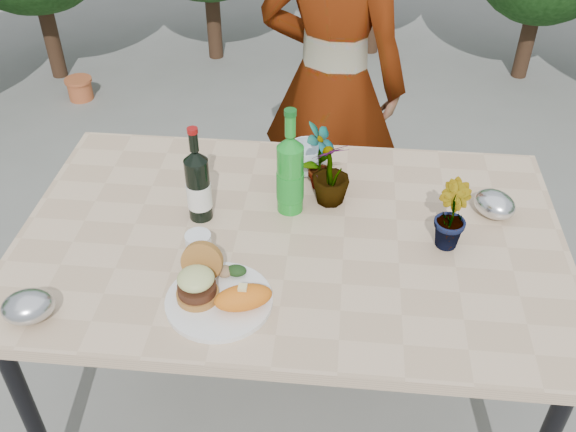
# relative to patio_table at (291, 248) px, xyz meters

# --- Properties ---
(ground) EXTENTS (80.00, 80.00, 0.00)m
(ground) POSITION_rel_patio_table_xyz_m (0.00, 0.00, -0.69)
(ground) COLOR slate
(ground) RESTS_ON ground
(patio_table) EXTENTS (1.60, 1.00, 0.75)m
(patio_table) POSITION_rel_patio_table_xyz_m (0.00, 0.00, 0.00)
(patio_table) COLOR #D0B08B
(patio_table) RESTS_ON ground
(dinner_plate) EXTENTS (0.28, 0.28, 0.01)m
(dinner_plate) POSITION_rel_patio_table_xyz_m (-0.16, -0.30, 0.06)
(dinner_plate) COLOR white
(dinner_plate) RESTS_ON patio_table
(burger_stack) EXTENTS (0.11, 0.16, 0.11)m
(burger_stack) POSITION_rel_patio_table_xyz_m (-0.21, -0.28, 0.12)
(burger_stack) COLOR #B7722D
(burger_stack) RESTS_ON dinner_plate
(sweet_potato) EXTENTS (0.17, 0.12, 0.06)m
(sweet_potato) POSITION_rel_patio_table_xyz_m (-0.09, -0.32, 0.10)
(sweet_potato) COLOR orange
(sweet_potato) RESTS_ON dinner_plate
(grilled_veg) EXTENTS (0.08, 0.05, 0.03)m
(grilled_veg) POSITION_rel_patio_table_xyz_m (-0.14, -0.20, 0.09)
(grilled_veg) COLOR olive
(grilled_veg) RESTS_ON dinner_plate
(wine_bottle) EXTENTS (0.07, 0.07, 0.31)m
(wine_bottle) POSITION_rel_patio_table_xyz_m (-0.28, 0.06, 0.17)
(wine_bottle) COLOR black
(wine_bottle) RESTS_ON patio_table
(sparkling_water) EXTENTS (0.08, 0.08, 0.34)m
(sparkling_water) POSITION_rel_patio_table_xyz_m (-0.01, 0.12, 0.18)
(sparkling_water) COLOR #198E25
(sparkling_water) RESTS_ON patio_table
(plastic_cup) EXTENTS (0.07, 0.07, 0.09)m
(plastic_cup) POSITION_rel_patio_table_xyz_m (-0.24, -0.14, 0.10)
(plastic_cup) COLOR white
(plastic_cup) RESTS_ON patio_table
(seedling_left) EXTENTS (0.12, 0.14, 0.23)m
(seedling_left) POSITION_rel_patio_table_xyz_m (0.07, 0.24, 0.17)
(seedling_left) COLOR #28551D
(seedling_left) RESTS_ON patio_table
(seedling_mid) EXTENTS (0.11, 0.13, 0.20)m
(seedling_mid) POSITION_rel_patio_table_xyz_m (0.45, 0.00, 0.16)
(seedling_mid) COLOR #2A5D20
(seedling_mid) RESTS_ON patio_table
(seedling_right) EXTENTS (0.17, 0.17, 0.21)m
(seedling_right) POSITION_rel_patio_table_xyz_m (0.11, 0.17, 0.16)
(seedling_right) COLOR #27551D
(seedling_right) RESTS_ON patio_table
(blue_bowl) EXTENTS (0.18, 0.18, 0.11)m
(blue_bowl) POSITION_rel_patio_table_xyz_m (0.02, 0.32, 0.11)
(blue_bowl) COLOR silver
(blue_bowl) RESTS_ON patio_table
(foil_packet_left) EXTENTS (0.16, 0.14, 0.08)m
(foil_packet_left) POSITION_rel_patio_table_xyz_m (-0.62, -0.39, 0.10)
(foil_packet_left) COLOR #B7BABE
(foil_packet_left) RESTS_ON patio_table
(foil_packet_right) EXTENTS (0.17, 0.17, 0.08)m
(foil_packet_right) POSITION_rel_patio_table_xyz_m (0.60, 0.15, 0.10)
(foil_packet_right) COLOR silver
(foil_packet_right) RESTS_ON patio_table
(person) EXTENTS (0.67, 0.52, 1.62)m
(person) POSITION_rel_patio_table_xyz_m (0.08, 0.85, 0.12)
(person) COLOR #905848
(person) RESTS_ON ground
(terracotta_pot) EXTENTS (0.17, 0.17, 0.14)m
(terracotta_pot) POSITION_rel_patio_table_xyz_m (-1.54, 2.09, -0.62)
(terracotta_pot) COLOR #BE5A30
(terracotta_pot) RESTS_ON ground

